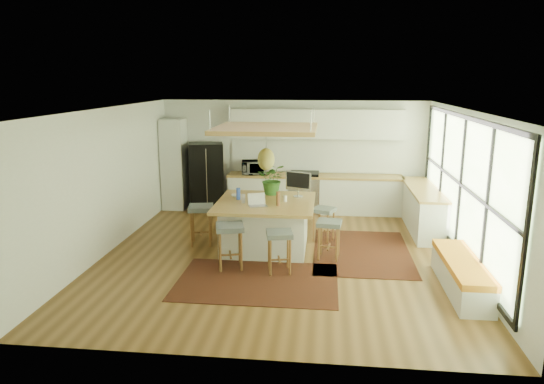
# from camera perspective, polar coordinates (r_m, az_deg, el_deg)

# --- Properties ---
(floor) EXTENTS (7.00, 7.00, 0.00)m
(floor) POSITION_cam_1_polar(r_m,az_deg,el_deg) (9.31, 0.89, -7.34)
(floor) COLOR #573919
(floor) RESTS_ON ground
(ceiling) EXTENTS (7.00, 7.00, 0.00)m
(ceiling) POSITION_cam_1_polar(r_m,az_deg,el_deg) (8.74, 0.96, 9.49)
(ceiling) COLOR white
(ceiling) RESTS_ON ground
(wall_back) EXTENTS (6.50, 0.00, 6.50)m
(wall_back) POSITION_cam_1_polar(r_m,az_deg,el_deg) (12.36, 2.45, 4.23)
(wall_back) COLOR silver
(wall_back) RESTS_ON ground
(wall_front) EXTENTS (6.50, 0.00, 6.50)m
(wall_front) POSITION_cam_1_polar(r_m,az_deg,el_deg) (5.58, -2.48, -6.78)
(wall_front) COLOR silver
(wall_front) RESTS_ON ground
(wall_left) EXTENTS (0.00, 7.00, 7.00)m
(wall_left) POSITION_cam_1_polar(r_m,az_deg,el_deg) (9.77, -18.41, 1.21)
(wall_left) COLOR silver
(wall_left) RESTS_ON ground
(wall_right) EXTENTS (0.00, 7.00, 7.00)m
(wall_right) POSITION_cam_1_polar(r_m,az_deg,el_deg) (9.22, 21.48, 0.29)
(wall_right) COLOR silver
(wall_right) RESTS_ON ground
(window_wall) EXTENTS (0.10, 6.20, 2.60)m
(window_wall) POSITION_cam_1_polar(r_m,az_deg,el_deg) (9.20, 21.32, 0.59)
(window_wall) COLOR black
(window_wall) RESTS_ON wall_right
(pantry) EXTENTS (0.55, 0.60, 2.25)m
(pantry) POSITION_cam_1_polar(r_m,az_deg,el_deg) (12.63, -11.16, 3.15)
(pantry) COLOR silver
(pantry) RESTS_ON floor
(back_counter_base) EXTENTS (4.20, 0.60, 0.88)m
(back_counter_base) POSITION_cam_1_polar(r_m,az_deg,el_deg) (12.19, 4.89, -0.28)
(back_counter_base) COLOR silver
(back_counter_base) RESTS_ON floor
(back_counter_top) EXTENTS (4.24, 0.64, 0.05)m
(back_counter_top) POSITION_cam_1_polar(r_m,az_deg,el_deg) (12.10, 4.93, 1.84)
(back_counter_top) COLOR olive
(back_counter_top) RESTS_ON back_counter_base
(backsplash) EXTENTS (4.20, 0.02, 0.80)m
(backsplash) POSITION_cam_1_polar(r_m,az_deg,el_deg) (12.31, 5.01, 4.16)
(backsplash) COLOR white
(backsplash) RESTS_ON wall_back
(upper_cabinets) EXTENTS (4.20, 0.34, 0.70)m
(upper_cabinets) POSITION_cam_1_polar(r_m,az_deg,el_deg) (12.06, 5.07, 7.80)
(upper_cabinets) COLOR silver
(upper_cabinets) RESTS_ON wall_back
(range) EXTENTS (0.76, 0.62, 1.00)m
(range) POSITION_cam_1_polar(r_m,az_deg,el_deg) (12.19, 3.72, 0.02)
(range) COLOR #A5A5AA
(range) RESTS_ON floor
(right_counter_base) EXTENTS (0.60, 2.50, 0.88)m
(right_counter_base) POSITION_cam_1_polar(r_m,az_deg,el_deg) (11.25, 16.94, -1.96)
(right_counter_base) COLOR silver
(right_counter_base) RESTS_ON floor
(right_counter_top) EXTENTS (0.64, 2.54, 0.05)m
(right_counter_top) POSITION_cam_1_polar(r_m,az_deg,el_deg) (11.14, 17.10, 0.33)
(right_counter_top) COLOR olive
(right_counter_top) RESTS_ON right_counter_base
(window_bench) EXTENTS (0.52, 2.00, 0.50)m
(window_bench) POSITION_cam_1_polar(r_m,az_deg,el_deg) (8.34, 20.94, -8.88)
(window_bench) COLOR silver
(window_bench) RESTS_ON floor
(ceiling_panel) EXTENTS (1.86, 1.86, 0.80)m
(ceiling_panel) POSITION_cam_1_polar(r_m,az_deg,el_deg) (9.23, -0.69, 5.63)
(ceiling_panel) COLOR olive
(ceiling_panel) RESTS_ON ceiling
(rug_near) EXTENTS (2.60, 1.80, 0.01)m
(rug_near) POSITION_cam_1_polar(r_m,az_deg,el_deg) (8.19, -1.71, -10.23)
(rug_near) COLOR black
(rug_near) RESTS_ON floor
(rug_right) EXTENTS (1.80, 2.60, 0.01)m
(rug_right) POSITION_cam_1_polar(r_m,az_deg,el_deg) (9.65, 10.26, -6.77)
(rug_right) COLOR black
(rug_right) RESTS_ON floor
(fridge) EXTENTS (0.96, 0.83, 1.67)m
(fridge) POSITION_cam_1_polar(r_m,az_deg,el_deg) (12.44, -7.56, 2.20)
(fridge) COLOR black
(fridge) RESTS_ON floor
(island) EXTENTS (1.85, 1.85, 0.93)m
(island) POSITION_cam_1_polar(r_m,az_deg,el_deg) (9.59, -0.72, -3.79)
(island) COLOR olive
(island) RESTS_ON floor
(stool_near_left) EXTENTS (0.56, 0.56, 0.79)m
(stool_near_left) POSITION_cam_1_polar(r_m,az_deg,el_deg) (8.64, -4.83, -6.52)
(stool_near_left) COLOR #4D5455
(stool_near_left) RESTS_ON floor
(stool_near_right) EXTENTS (0.50, 0.50, 0.72)m
(stool_near_right) POSITION_cam_1_polar(r_m,az_deg,el_deg) (8.44, 0.85, -6.97)
(stool_near_right) COLOR #4D5455
(stool_near_right) RESTS_ON floor
(stool_right_front) EXTENTS (0.47, 0.47, 0.72)m
(stool_right_front) POSITION_cam_1_polar(r_m,az_deg,el_deg) (9.11, 6.55, -5.52)
(stool_right_front) COLOR #4D5455
(stool_right_front) RESTS_ON floor
(stool_right_back) EXTENTS (0.52, 0.52, 0.68)m
(stool_right_back) POSITION_cam_1_polar(r_m,az_deg,el_deg) (10.10, 5.95, -3.63)
(stool_right_back) COLOR #4D5455
(stool_right_back) RESTS_ON floor
(stool_left_side) EXTENTS (0.54, 0.54, 0.79)m
(stool_left_side) POSITION_cam_1_polar(r_m,az_deg,el_deg) (9.93, -8.13, -3.99)
(stool_left_side) COLOR #4D5455
(stool_left_side) RESTS_ON floor
(laptop) EXTENTS (0.42, 0.44, 0.24)m
(laptop) POSITION_cam_1_polar(r_m,az_deg,el_deg) (9.08, -1.65, -0.92)
(laptop) COLOR #A5A5AA
(laptop) RESTS_ON island
(monitor) EXTENTS (0.58, 0.39, 0.51)m
(monitor) POSITION_cam_1_polar(r_m,az_deg,el_deg) (9.79, 3.04, 0.94)
(monitor) COLOR #A5A5AA
(monitor) RESTS_ON island
(microwave) EXTENTS (0.64, 0.41, 0.41)m
(microwave) POSITION_cam_1_polar(r_m,az_deg,el_deg) (12.14, -2.06, 3.01)
(microwave) COLOR #A5A5AA
(microwave) RESTS_ON back_counter_top
(island_plant) EXTENTS (0.58, 0.64, 0.50)m
(island_plant) POSITION_cam_1_polar(r_m,az_deg,el_deg) (9.98, 0.09, 1.12)
(island_plant) COLOR #1E4C19
(island_plant) RESTS_ON island
(island_bowl) EXTENTS (0.20, 0.20, 0.05)m
(island_bowl) POSITION_cam_1_polar(r_m,az_deg,el_deg) (9.85, -4.14, -0.43)
(island_bowl) COLOR white
(island_bowl) RESTS_ON island
(island_bottle_0) EXTENTS (0.07, 0.07, 0.19)m
(island_bottle_0) POSITION_cam_1_polar(r_m,az_deg,el_deg) (9.62, -3.91, -0.31)
(island_bottle_0) COLOR blue
(island_bottle_0) RESTS_ON island
(island_bottle_1) EXTENTS (0.07, 0.07, 0.19)m
(island_bottle_1) POSITION_cam_1_polar(r_m,az_deg,el_deg) (9.35, -3.28, -0.68)
(island_bottle_1) COLOR silver
(island_bottle_1) RESTS_ON island
(island_bottle_2) EXTENTS (0.07, 0.07, 0.19)m
(island_bottle_2) POSITION_cam_1_polar(r_m,az_deg,el_deg) (9.12, 0.60, -1.01)
(island_bottle_2) COLOR brown
(island_bottle_2) RESTS_ON island
(island_bottle_3) EXTENTS (0.07, 0.07, 0.19)m
(island_bottle_3) POSITION_cam_1_polar(r_m,az_deg,el_deg) (9.45, 1.41, -0.52)
(island_bottle_3) COLOR white
(island_bottle_3) RESTS_ON island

